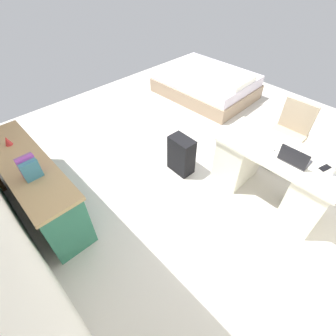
# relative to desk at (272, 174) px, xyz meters

# --- Properties ---
(ground_plane) EXTENTS (6.10, 6.10, 0.00)m
(ground_plane) POSITION_rel_desk_xyz_m (1.18, 0.05, -0.39)
(ground_plane) COLOR beige
(desk) EXTENTS (1.45, 0.69, 0.75)m
(desk) POSITION_rel_desk_xyz_m (0.00, 0.00, 0.00)
(desk) COLOR silver
(desk) RESTS_ON ground_plane
(office_chair) EXTENTS (0.52, 0.52, 0.94)m
(office_chair) POSITION_rel_desk_xyz_m (0.23, -0.77, 0.03)
(office_chair) COLOR black
(office_chair) RESTS_ON ground_plane
(credenza) EXTENTS (1.80, 0.48, 0.77)m
(credenza) POSITION_rel_desk_xyz_m (1.82, 2.22, -0.00)
(credenza) COLOR #2D7056
(credenza) RESTS_ON ground_plane
(bed) EXTENTS (1.95, 1.47, 0.58)m
(bed) POSITION_rel_desk_xyz_m (2.36, -1.54, -0.15)
(bed) COLOR gray
(bed) RESTS_ON ground_plane
(suitcase_black) EXTENTS (0.36, 0.23, 0.56)m
(suitcase_black) POSITION_rel_desk_xyz_m (1.11, 0.48, -0.11)
(suitcase_black) COLOR black
(suitcase_black) RESTS_ON ground_plane
(laptop) EXTENTS (0.31, 0.23, 0.21)m
(laptop) POSITION_rel_desk_xyz_m (-0.17, 0.07, 0.41)
(laptop) COLOR #333338
(laptop) RESTS_ON desk
(computer_mouse) EXTENTS (0.06, 0.10, 0.03)m
(computer_mouse) POSITION_rel_desk_xyz_m (0.09, 0.03, 0.37)
(computer_mouse) COLOR white
(computer_mouse) RESTS_ON desk
(cell_phone_near_laptop) EXTENTS (0.10, 0.15, 0.01)m
(cell_phone_near_laptop) POSITION_rel_desk_xyz_m (-0.46, -0.09, 0.36)
(cell_phone_near_laptop) COLOR black
(cell_phone_near_laptop) RESTS_ON desk
(book_row) EXTENTS (0.15, 0.17, 0.23)m
(book_row) POSITION_rel_desk_xyz_m (1.55, 2.22, 0.49)
(book_row) COLOR teal
(book_row) RESTS_ON credenza
(figurine_small) EXTENTS (0.08, 0.08, 0.11)m
(figurine_small) POSITION_rel_desk_xyz_m (2.24, 2.22, 0.44)
(figurine_small) COLOR red
(figurine_small) RESTS_ON credenza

